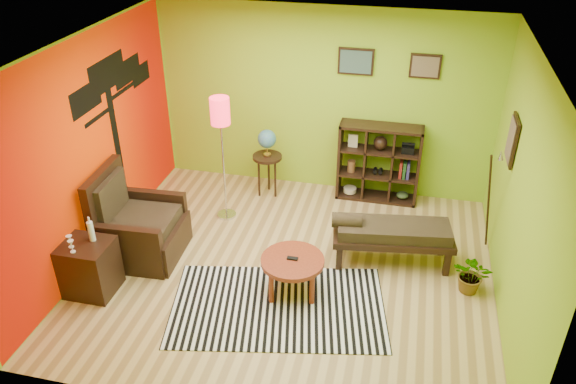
% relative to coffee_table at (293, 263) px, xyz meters
% --- Properties ---
extents(ground, '(5.00, 5.00, 0.00)m').
position_rel_coffee_table_xyz_m(ground, '(-0.13, 0.37, -0.40)').
color(ground, tan).
rests_on(ground, ground).
extents(room_shell, '(5.04, 4.54, 2.82)m').
position_rel_coffee_table_xyz_m(room_shell, '(-0.22, 0.38, 1.40)').
color(room_shell, '#90BF21').
rests_on(room_shell, ground).
extents(zebra_rug, '(2.69, 1.89, 0.01)m').
position_rel_coffee_table_xyz_m(zebra_rug, '(-0.10, -0.33, -0.39)').
color(zebra_rug, white).
rests_on(zebra_rug, ground).
extents(coffee_table, '(0.75, 0.75, 0.48)m').
position_rel_coffee_table_xyz_m(coffee_table, '(0.00, 0.00, 0.00)').
color(coffee_table, maroon).
rests_on(coffee_table, ground).
extents(armchair, '(1.03, 1.03, 1.19)m').
position_rel_coffee_table_xyz_m(armchair, '(-2.12, 0.29, -0.04)').
color(armchair, black).
rests_on(armchair, ground).
extents(side_cabinet, '(0.56, 0.51, 0.98)m').
position_rel_coffee_table_xyz_m(side_cabinet, '(-2.33, -0.53, -0.06)').
color(side_cabinet, black).
rests_on(side_cabinet, ground).
extents(floor_lamp, '(0.27, 0.27, 1.82)m').
position_rel_coffee_table_xyz_m(floor_lamp, '(-1.29, 1.40, 1.07)').
color(floor_lamp, silver).
rests_on(floor_lamp, ground).
extents(globe_table, '(0.44, 0.44, 1.07)m').
position_rel_coffee_table_xyz_m(globe_table, '(-0.87, 2.14, 0.42)').
color(globe_table, black).
rests_on(globe_table, ground).
extents(cube_shelf, '(1.20, 0.35, 1.20)m').
position_rel_coffee_table_xyz_m(cube_shelf, '(0.79, 2.40, 0.20)').
color(cube_shelf, black).
rests_on(cube_shelf, ground).
extents(bench, '(1.56, 0.75, 0.70)m').
position_rel_coffee_table_xyz_m(bench, '(1.07, 0.82, 0.05)').
color(bench, black).
rests_on(bench, ground).
extents(potted_plant, '(0.54, 0.57, 0.38)m').
position_rel_coffee_table_xyz_m(potted_plant, '(2.08, 0.46, -0.21)').
color(potted_plant, '#26661E').
rests_on(potted_plant, ground).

